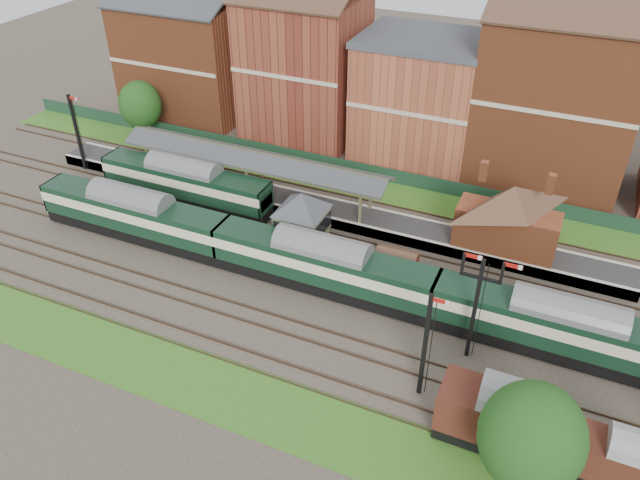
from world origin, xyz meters
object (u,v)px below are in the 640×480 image
at_px(dmu_train, 322,264).
at_px(goods_van_a, 497,417).
at_px(platform_railcar, 186,182).
at_px(semaphore_bracket, 477,302).
at_px(signal_box, 302,224).

bearing_deg(dmu_train, goods_van_a, -31.38).
relative_size(dmu_train, goods_van_a, 7.93).
height_order(platform_railcar, goods_van_a, goods_van_a).
height_order(dmu_train, platform_railcar, dmu_train).
distance_m(semaphore_bracket, goods_van_a, 7.50).
height_order(signal_box, goods_van_a, signal_box).
bearing_deg(goods_van_a, dmu_train, 148.62).
distance_m(dmu_train, platform_railcar, 17.80).
relative_size(signal_box, goods_van_a, 0.91).
xyz_separation_m(semaphore_bracket, dmu_train, (-11.86, 2.50, -2.28)).
bearing_deg(platform_railcar, goods_van_a, -26.32).
bearing_deg(dmu_train, semaphore_bracket, -11.90).
bearing_deg(goods_van_a, signal_box, 145.66).
bearing_deg(platform_railcar, semaphore_bracket, -17.56).
bearing_deg(semaphore_bracket, signal_box, 159.08).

